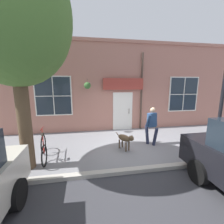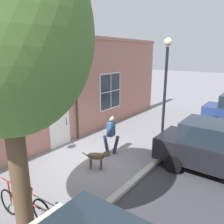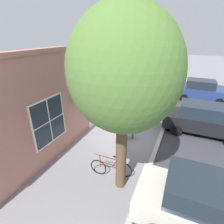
% 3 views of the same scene
% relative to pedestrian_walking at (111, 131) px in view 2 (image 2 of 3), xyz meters
% --- Properties ---
extents(ground_plane, '(90.00, 90.00, 0.00)m').
position_rel_pedestrian_walking_xyz_m(ground_plane, '(-0.17, -0.95, -0.98)').
color(ground_plane, gray).
extents(storefront_facade, '(0.95, 18.00, 4.81)m').
position_rel_pedestrian_walking_xyz_m(storefront_facade, '(-2.51, -0.94, 1.43)').
color(storefront_facade, '#B27566').
rests_on(storefront_facade, ground_plane).
extents(pedestrian_walking, '(0.64, 0.55, 1.65)m').
position_rel_pedestrian_walking_xyz_m(pedestrian_walking, '(0.00, 0.00, 0.00)').
color(pedestrian_walking, '#282D47').
rests_on(pedestrian_walking, ground_plane).
extents(dog_on_leash, '(0.94, 0.57, 0.70)m').
position_rel_pedestrian_walking_xyz_m(dog_on_leash, '(0.31, -1.21, -0.51)').
color(dog_on_leash, brown).
rests_on(dog_on_leash, ground_plane).
extents(street_tree_by_curb, '(3.37, 3.03, 6.18)m').
position_rel_pedestrian_walking_xyz_m(street_tree_by_curb, '(0.98, -4.46, 3.24)').
color(street_tree_by_curb, brown).
rests_on(street_tree_by_curb, ground_plane).
extents(leaning_bicycle, '(1.71, 0.36, 1.01)m').
position_rel_pedestrian_walking_xyz_m(leaning_bicycle, '(0.48, -4.17, -0.60)').
color(leaning_bicycle, black).
rests_on(leaning_bicycle, ground_plane).
extents(parked_car_mid_block, '(4.33, 1.99, 1.75)m').
position_rel_pedestrian_walking_xyz_m(parked_car_mid_block, '(3.84, 1.04, -0.10)').
color(parked_car_mid_block, black).
rests_on(parked_car_mid_block, ground_plane).
extents(street_lamp, '(0.32, 0.32, 4.58)m').
position_rel_pedestrian_walking_xyz_m(street_lamp, '(1.39, 1.81, 2.04)').
color(street_lamp, black).
rests_on(street_lamp, ground_plane).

